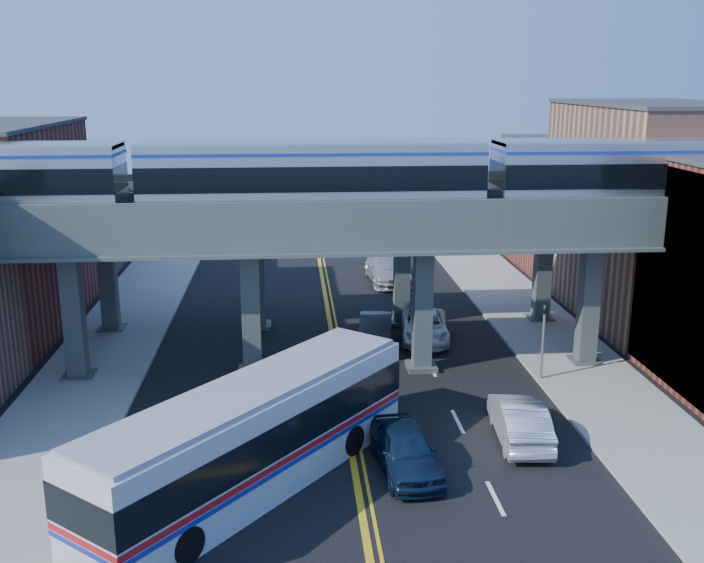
{
  "coord_description": "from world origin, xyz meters",
  "views": [
    {
      "loc": [
        -2.07,
        -26.85,
        13.54
      ],
      "look_at": [
        0.6,
        7.07,
        4.63
      ],
      "focal_mm": 40.0,
      "sensor_mm": 36.0,
      "label": 1
    }
  ],
  "objects_px": {
    "transit_bus": "(253,437)",
    "car_lane_c": "(425,326)",
    "car_lane_b": "(375,331)",
    "stop_sign": "(353,375)",
    "transit_train": "(312,176)",
    "car_lane_a": "(406,449)",
    "traffic_signal": "(543,334)",
    "car_parked_curb": "(520,420)",
    "car_lane_d": "(387,269)"
  },
  "relations": [
    {
      "from": "car_lane_b",
      "to": "transit_train",
      "type": "bearing_deg",
      "value": -124.46
    },
    {
      "from": "car_parked_curb",
      "to": "car_lane_b",
      "type": "bearing_deg",
      "value": -64.65
    },
    {
      "from": "transit_bus",
      "to": "car_lane_c",
      "type": "distance_m",
      "value": 17.05
    },
    {
      "from": "transit_train",
      "to": "stop_sign",
      "type": "distance_m",
      "value": 9.12
    },
    {
      "from": "transit_train",
      "to": "car_lane_b",
      "type": "height_order",
      "value": "transit_train"
    },
    {
      "from": "traffic_signal",
      "to": "transit_bus",
      "type": "xyz_separation_m",
      "value": [
        -12.7,
        -8.54,
        -0.49
      ]
    },
    {
      "from": "transit_train",
      "to": "car_parked_curb",
      "type": "height_order",
      "value": "transit_train"
    },
    {
      "from": "transit_bus",
      "to": "car_parked_curb",
      "type": "height_order",
      "value": "transit_bus"
    },
    {
      "from": "traffic_signal",
      "to": "car_lane_a",
      "type": "height_order",
      "value": "traffic_signal"
    },
    {
      "from": "stop_sign",
      "to": "traffic_signal",
      "type": "bearing_deg",
      "value": 18.63
    },
    {
      "from": "traffic_signal",
      "to": "car_lane_a",
      "type": "distance_m",
      "value": 10.91
    },
    {
      "from": "transit_train",
      "to": "car_parked_curb",
      "type": "xyz_separation_m",
      "value": [
        7.59,
        -7.81,
        -8.45
      ]
    },
    {
      "from": "car_parked_curb",
      "to": "transit_train",
      "type": "bearing_deg",
      "value": -41.28
    },
    {
      "from": "traffic_signal",
      "to": "car_lane_c",
      "type": "relative_size",
      "value": 0.78
    },
    {
      "from": "transit_bus",
      "to": "car_lane_a",
      "type": "distance_m",
      "value": 5.43
    },
    {
      "from": "transit_train",
      "to": "car_lane_d",
      "type": "height_order",
      "value": "transit_train"
    },
    {
      "from": "transit_train",
      "to": "traffic_signal",
      "type": "height_order",
      "value": "transit_train"
    },
    {
      "from": "traffic_signal",
      "to": "car_lane_b",
      "type": "bearing_deg",
      "value": 141.59
    },
    {
      "from": "stop_sign",
      "to": "transit_bus",
      "type": "distance_m",
      "value": 6.72
    },
    {
      "from": "stop_sign",
      "to": "traffic_signal",
      "type": "xyz_separation_m",
      "value": [
        8.9,
        3.0,
        0.54
      ]
    },
    {
      "from": "transit_train",
      "to": "car_lane_a",
      "type": "height_order",
      "value": "transit_train"
    },
    {
      "from": "transit_train",
      "to": "car_lane_a",
      "type": "xyz_separation_m",
      "value": [
        2.89,
        -9.87,
        -8.44
      ]
    },
    {
      "from": "car_lane_b",
      "to": "traffic_signal",
      "type": "bearing_deg",
      "value": -30.49
    },
    {
      "from": "traffic_signal",
      "to": "car_parked_curb",
      "type": "bearing_deg",
      "value": -114.93
    },
    {
      "from": "transit_bus",
      "to": "car_lane_b",
      "type": "xyz_separation_m",
      "value": [
        5.67,
        14.12,
        -1.03
      ]
    },
    {
      "from": "car_lane_b",
      "to": "stop_sign",
      "type": "bearing_deg",
      "value": -94.38
    },
    {
      "from": "transit_bus",
      "to": "car_parked_curb",
      "type": "relative_size",
      "value": 2.53
    },
    {
      "from": "car_lane_a",
      "to": "car_lane_b",
      "type": "relative_size",
      "value": 1.01
    },
    {
      "from": "transit_bus",
      "to": "car_lane_d",
      "type": "bearing_deg",
      "value": 23.64
    },
    {
      "from": "car_parked_curb",
      "to": "car_lane_c",
      "type": "bearing_deg",
      "value": -77.86
    },
    {
      "from": "traffic_signal",
      "to": "car_lane_b",
      "type": "height_order",
      "value": "traffic_signal"
    },
    {
      "from": "transit_train",
      "to": "car_parked_curb",
      "type": "relative_size",
      "value": 9.56
    },
    {
      "from": "car_parked_curb",
      "to": "car_lane_a",
      "type": "bearing_deg",
      "value": 28.25
    },
    {
      "from": "stop_sign",
      "to": "car_lane_a",
      "type": "height_order",
      "value": "stop_sign"
    },
    {
      "from": "traffic_signal",
      "to": "car_lane_c",
      "type": "bearing_deg",
      "value": 124.56
    },
    {
      "from": "car_lane_a",
      "to": "car_lane_d",
      "type": "height_order",
      "value": "car_lane_d"
    },
    {
      "from": "stop_sign",
      "to": "car_lane_a",
      "type": "xyz_separation_m",
      "value": [
        1.5,
        -4.87,
        -0.94
      ]
    },
    {
      "from": "car_lane_d",
      "to": "car_parked_curb",
      "type": "xyz_separation_m",
      "value": [
        2.15,
        -24.26,
        -0.09
      ]
    },
    {
      "from": "car_lane_a",
      "to": "transit_train",
      "type": "bearing_deg",
      "value": 100.76
    },
    {
      "from": "transit_train",
      "to": "traffic_signal",
      "type": "distance_m",
      "value": 12.58
    },
    {
      "from": "traffic_signal",
      "to": "car_lane_d",
      "type": "bearing_deg",
      "value": 104.72
    },
    {
      "from": "car_lane_c",
      "to": "car_lane_d",
      "type": "distance_m",
      "value": 12.2
    },
    {
      "from": "stop_sign",
      "to": "car_lane_c",
      "type": "height_order",
      "value": "stop_sign"
    },
    {
      "from": "stop_sign",
      "to": "car_lane_c",
      "type": "distance_m",
      "value": 10.39
    },
    {
      "from": "car_lane_c",
      "to": "car_parked_curb",
      "type": "distance_m",
      "value": 12.18
    },
    {
      "from": "stop_sign",
      "to": "car_lane_c",
      "type": "xyz_separation_m",
      "value": [
        4.59,
        9.26,
        -1.03
      ]
    },
    {
      "from": "transit_train",
      "to": "car_lane_b",
      "type": "xyz_separation_m",
      "value": [
        3.26,
        3.57,
        -8.48
      ]
    },
    {
      "from": "car_lane_c",
      "to": "transit_train",
      "type": "bearing_deg",
      "value": -137.3
    },
    {
      "from": "stop_sign",
      "to": "car_lane_b",
      "type": "height_order",
      "value": "stop_sign"
    },
    {
      "from": "car_lane_b",
      "to": "car_parked_curb",
      "type": "bearing_deg",
      "value": -61.25
    }
  ]
}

